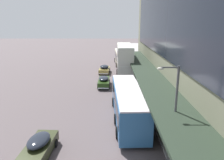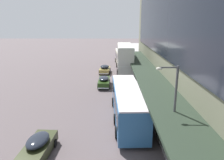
{
  "view_description": "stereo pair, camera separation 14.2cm",
  "coord_description": "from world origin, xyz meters",
  "px_view_note": "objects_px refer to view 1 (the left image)",
  "views": [
    {
      "loc": [
        2.11,
        -9.24,
        9.46
      ],
      "look_at": [
        2.12,
        17.93,
        2.2
      ],
      "focal_mm": 35.0,
      "sensor_mm": 36.0,
      "label": 1
    },
    {
      "loc": [
        2.25,
        -9.24,
        9.46
      ],
      "look_at": [
        2.12,
        17.93,
        2.2
      ],
      "focal_mm": 35.0,
      "sensor_mm": 36.0,
      "label": 2
    }
  ],
  "objects_px": {
    "sedan_trailing_mid": "(104,81)",
    "transit_bus_kerbside_far": "(128,102)",
    "transit_bus_kerbside_front": "(125,61)",
    "sedan_far_back": "(38,148)",
    "sedan_second_near": "(104,69)",
    "transit_bus_kerbside_rear": "(121,57)",
    "street_lamp": "(173,105)",
    "sedan_oncoming_rear": "(119,54)"
  },
  "relations": [
    {
      "from": "sedan_trailing_mid",
      "to": "street_lamp",
      "type": "xyz_separation_m",
      "value": [
        5.4,
        -17.89,
        3.21
      ]
    },
    {
      "from": "transit_bus_kerbside_front",
      "to": "sedan_far_back",
      "type": "xyz_separation_m",
      "value": [
        -7.39,
        -22.63,
        -2.35
      ]
    },
    {
      "from": "transit_bus_kerbside_rear",
      "to": "street_lamp",
      "type": "bearing_deg",
      "value": -86.65
    },
    {
      "from": "transit_bus_kerbside_front",
      "to": "transit_bus_kerbside_far",
      "type": "relative_size",
      "value": 0.82
    },
    {
      "from": "transit_bus_kerbside_rear",
      "to": "sedan_oncoming_rear",
      "type": "distance_m",
      "value": 10.73
    },
    {
      "from": "sedan_trailing_mid",
      "to": "transit_bus_kerbside_rear",
      "type": "bearing_deg",
      "value": 79.04
    },
    {
      "from": "transit_bus_kerbside_rear",
      "to": "sedan_second_near",
      "type": "distance_m",
      "value": 9.33
    },
    {
      "from": "sedan_oncoming_rear",
      "to": "sedan_second_near",
      "type": "xyz_separation_m",
      "value": [
        -3.45,
        -19.26,
        -0.02
      ]
    },
    {
      "from": "sedan_far_back",
      "to": "sedan_trailing_mid",
      "type": "xyz_separation_m",
      "value": [
        4.03,
        17.98,
        0.01
      ]
    },
    {
      "from": "transit_bus_kerbside_rear",
      "to": "transit_bus_kerbside_far",
      "type": "bearing_deg",
      "value": -91.06
    },
    {
      "from": "transit_bus_kerbside_front",
      "to": "sedan_trailing_mid",
      "type": "relative_size",
      "value": 1.92
    },
    {
      "from": "transit_bus_kerbside_far",
      "to": "sedan_second_near",
      "type": "distance_m",
      "value": 20.74
    },
    {
      "from": "transit_bus_kerbside_rear",
      "to": "transit_bus_kerbside_far",
      "type": "xyz_separation_m",
      "value": [
        -0.54,
        -29.06,
        0.05
      ]
    },
    {
      "from": "transit_bus_kerbside_rear",
      "to": "street_lamp",
      "type": "relative_size",
      "value": 1.49
    },
    {
      "from": "street_lamp",
      "to": "sedan_trailing_mid",
      "type": "bearing_deg",
      "value": 106.8
    },
    {
      "from": "transit_bus_kerbside_front",
      "to": "sedan_oncoming_rear",
      "type": "bearing_deg",
      "value": 90.27
    },
    {
      "from": "transit_bus_kerbside_front",
      "to": "street_lamp",
      "type": "distance_m",
      "value": 22.65
    },
    {
      "from": "sedan_far_back",
      "to": "street_lamp",
      "type": "relative_size",
      "value": 0.74
    },
    {
      "from": "sedan_second_near",
      "to": "transit_bus_kerbside_far",
      "type": "bearing_deg",
      "value": -81.65
    },
    {
      "from": "transit_bus_kerbside_rear",
      "to": "sedan_oncoming_rear",
      "type": "height_order",
      "value": "transit_bus_kerbside_rear"
    },
    {
      "from": "street_lamp",
      "to": "sedan_second_near",
      "type": "bearing_deg",
      "value": 101.9
    },
    {
      "from": "sedan_far_back",
      "to": "sedan_trailing_mid",
      "type": "bearing_deg",
      "value": 77.36
    },
    {
      "from": "transit_bus_kerbside_front",
      "to": "sedan_trailing_mid",
      "type": "xyz_separation_m",
      "value": [
        -3.36,
        -4.66,
        -2.34
      ]
    },
    {
      "from": "sedan_far_back",
      "to": "sedan_oncoming_rear",
      "type": "distance_m",
      "value": 46.5
    },
    {
      "from": "transit_bus_kerbside_rear",
      "to": "sedan_trailing_mid",
      "type": "height_order",
      "value": "transit_bus_kerbside_rear"
    },
    {
      "from": "transit_bus_kerbside_rear",
      "to": "transit_bus_kerbside_far",
      "type": "relative_size",
      "value": 0.87
    },
    {
      "from": "transit_bus_kerbside_far",
      "to": "sedan_second_near",
      "type": "relative_size",
      "value": 2.56
    },
    {
      "from": "transit_bus_kerbside_front",
      "to": "sedan_second_near",
      "type": "xyz_separation_m",
      "value": [
        -3.56,
        4.04,
        -2.33
      ]
    },
    {
      "from": "sedan_trailing_mid",
      "to": "street_lamp",
      "type": "height_order",
      "value": "street_lamp"
    },
    {
      "from": "sedan_trailing_mid",
      "to": "sedan_second_near",
      "type": "relative_size",
      "value": 1.1
    },
    {
      "from": "transit_bus_kerbside_rear",
      "to": "sedan_far_back",
      "type": "relative_size",
      "value": 2.03
    },
    {
      "from": "sedan_trailing_mid",
      "to": "sedan_second_near",
      "type": "xyz_separation_m",
      "value": [
        -0.2,
        8.69,
        0.01
      ]
    },
    {
      "from": "transit_bus_kerbside_front",
      "to": "sedan_second_near",
      "type": "distance_m",
      "value": 5.87
    },
    {
      "from": "transit_bus_kerbside_far",
      "to": "sedan_trailing_mid",
      "type": "height_order",
      "value": "transit_bus_kerbside_far"
    },
    {
      "from": "street_lamp",
      "to": "transit_bus_kerbside_far",
      "type": "bearing_deg",
      "value": 113.07
    },
    {
      "from": "sedan_trailing_mid",
      "to": "street_lamp",
      "type": "bearing_deg",
      "value": -73.2
    },
    {
      "from": "transit_bus_kerbside_front",
      "to": "street_lamp",
      "type": "bearing_deg",
      "value": -84.82
    },
    {
      "from": "sedan_oncoming_rear",
      "to": "transit_bus_kerbside_far",
      "type": "bearing_deg",
      "value": -90.64
    },
    {
      "from": "sedan_oncoming_rear",
      "to": "street_lamp",
      "type": "height_order",
      "value": "street_lamp"
    },
    {
      "from": "sedan_far_back",
      "to": "sedan_second_near",
      "type": "height_order",
      "value": "sedan_second_near"
    },
    {
      "from": "sedan_trailing_mid",
      "to": "transit_bus_kerbside_far",
      "type": "bearing_deg",
      "value": -76.62
    },
    {
      "from": "transit_bus_kerbside_far",
      "to": "sedan_trailing_mid",
      "type": "relative_size",
      "value": 2.33
    }
  ]
}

